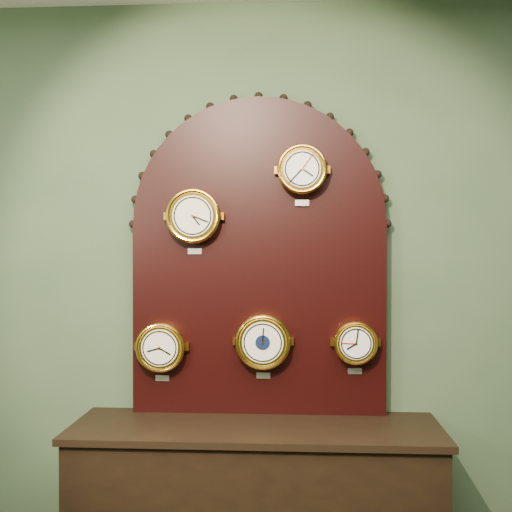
# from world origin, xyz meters

# --- Properties ---
(wall_back) EXTENTS (4.00, 0.00, 4.00)m
(wall_back) POSITION_xyz_m (0.00, 2.50, 1.40)
(wall_back) COLOR #40573C
(wall_back) RESTS_ON ground
(display_board) EXTENTS (1.26, 0.06, 1.53)m
(display_board) POSITION_xyz_m (0.00, 2.45, 1.63)
(display_board) COLOR black
(display_board) RESTS_ON shop_counter
(roman_clock) EXTENTS (0.26, 0.08, 0.31)m
(roman_clock) POSITION_xyz_m (-0.30, 2.38, 1.76)
(roman_clock) COLOR gold
(roman_clock) RESTS_ON display_board
(arabic_clock) EXTENTS (0.23, 0.08, 0.28)m
(arabic_clock) POSITION_xyz_m (0.21, 2.38, 1.98)
(arabic_clock) COLOR gold
(arabic_clock) RESTS_ON display_board
(hygrometer) EXTENTS (0.23, 0.08, 0.28)m
(hygrometer) POSITION_xyz_m (-0.46, 2.38, 1.15)
(hygrometer) COLOR gold
(hygrometer) RESTS_ON display_board
(barometer) EXTENTS (0.26, 0.08, 0.31)m
(barometer) POSITION_xyz_m (0.02, 2.38, 1.18)
(barometer) COLOR gold
(barometer) RESTS_ON display_board
(tide_clock) EXTENTS (0.20, 0.08, 0.25)m
(tide_clock) POSITION_xyz_m (0.45, 2.38, 1.18)
(tide_clock) COLOR gold
(tide_clock) RESTS_ON display_board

